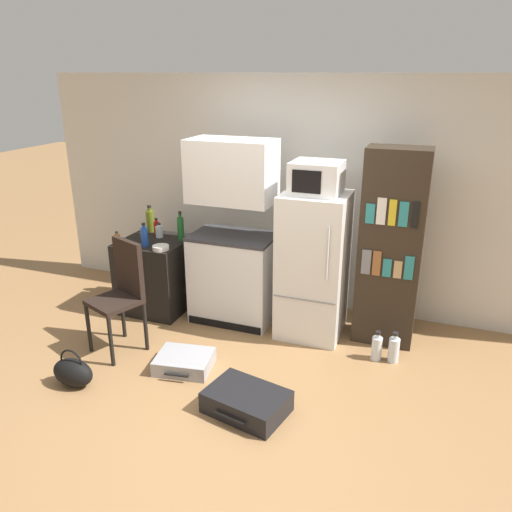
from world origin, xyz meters
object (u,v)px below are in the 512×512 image
object	(u,v)px
bottle_amber_beer	(117,240)
side_table	(156,274)
kitchen_hutch	(233,241)
bottle_olive_oil	(150,221)
microwave	(317,178)
bottle_ketchup_red	(157,228)
bowl	(161,248)
suitcase_small_flat	(247,402)
bookshelf	(390,249)
water_bottle_front	(394,349)
bottle_clear_short	(159,231)
refrigerator	(313,266)
handbag	(73,372)
suitcase_large_flat	(184,362)
bottle_blue_soda	(144,236)
chair	(122,287)
water_bottle_middle	(377,348)
bottle_green_tall	(181,228)

from	to	relation	value
bottle_amber_beer	side_table	bearing A→B (deg)	47.75
kitchen_hutch	side_table	bearing A→B (deg)	-175.69
bottle_olive_oil	microwave	bearing A→B (deg)	-6.35
bottle_ketchup_red	bowl	bearing A→B (deg)	-55.00
suitcase_small_flat	bottle_amber_beer	bearing A→B (deg)	161.89
microwave	bookshelf	bearing A→B (deg)	9.97
bowl	bottle_amber_beer	bearing A→B (deg)	-175.39
suitcase_small_flat	water_bottle_front	xyz separation A→B (m)	(0.97, 1.11, 0.04)
bottle_clear_short	refrigerator	bearing A→B (deg)	-2.24
bookshelf	suitcase_small_flat	bearing A→B (deg)	-118.84
bookshelf	refrigerator	bearing A→B (deg)	-170.14
bookshelf	handbag	size ratio (longest dim) A/B	5.10
suitcase_small_flat	suitcase_large_flat	bearing A→B (deg)	165.85
bottle_blue_soda	side_table	bearing A→B (deg)	94.08
bookshelf	bottle_olive_oil	xyz separation A→B (m)	(-2.58, 0.09, -0.02)
kitchen_hutch	bowl	xyz separation A→B (m)	(-0.65, -0.31, -0.05)
bookshelf	suitcase_large_flat	world-z (taller)	bookshelf
refrigerator	chair	bearing A→B (deg)	-150.32
bowl	water_bottle_front	world-z (taller)	bowl
suitcase_large_flat	water_bottle_front	size ratio (longest dim) A/B	1.81
bottle_blue_soda	suitcase_small_flat	xyz separation A→B (m)	(1.55, -1.15, -0.79)
side_table	kitchen_hutch	bearing A→B (deg)	4.31
side_table	bottle_amber_beer	size ratio (longest dim) A/B	5.29
suitcase_small_flat	water_bottle_front	world-z (taller)	water_bottle_front
side_table	bottle_amber_beer	bearing A→B (deg)	-132.25
suitcase_small_flat	bottle_olive_oil	bearing A→B (deg)	149.92
suitcase_small_flat	handbag	size ratio (longest dim) A/B	1.86
side_table	bottle_olive_oil	size ratio (longest dim) A/B	2.61
handbag	water_bottle_middle	distance (m)	2.61
kitchen_hutch	microwave	bearing A→B (deg)	-1.58
bottle_green_tall	handbag	bearing A→B (deg)	-95.63
handbag	suitcase_small_flat	bearing A→B (deg)	7.22
bottle_green_tall	water_bottle_middle	size ratio (longest dim) A/B	1.11
bottle_ketchup_red	chair	bearing A→B (deg)	-76.72
kitchen_hutch	bookshelf	bearing A→B (deg)	3.69
handbag	bottle_green_tall	bearing A→B (deg)	84.37
side_table	bottle_clear_short	world-z (taller)	bottle_clear_short
handbag	water_bottle_front	world-z (taller)	handbag
bottle_blue_soda	chair	size ratio (longest dim) A/B	0.23
bottle_green_tall	bowl	xyz separation A→B (m)	(-0.04, -0.34, -0.11)
chair	handbag	distance (m)	0.84
bottle_amber_beer	handbag	xyz separation A→B (m)	(0.36, -1.24, -0.71)
side_table	bottle_olive_oil	bearing A→B (deg)	126.92
microwave	bottle_clear_short	xyz separation A→B (m)	(-1.70, 0.07, -0.71)
bottle_clear_short	chair	xyz separation A→B (m)	(0.16, -0.94, -0.23)
kitchen_hutch	bottle_green_tall	distance (m)	0.61
bottle_green_tall	bowl	distance (m)	0.36
suitcase_large_flat	bottle_blue_soda	bearing A→B (deg)	127.17
bowl	water_bottle_middle	world-z (taller)	bowl
handbag	chair	bearing A→B (deg)	85.36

